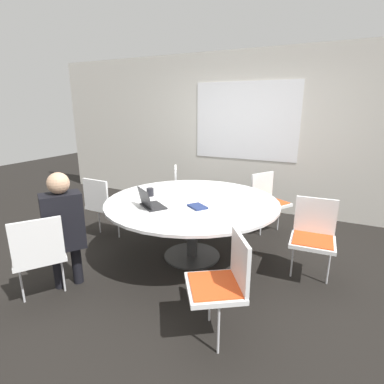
# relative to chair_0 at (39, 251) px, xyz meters

# --- Properties ---
(ground_plane) EXTENTS (16.00, 16.00, 0.00)m
(ground_plane) POSITION_rel_chair_0_xyz_m (0.88, 1.40, -0.52)
(ground_plane) COLOR black
(wall_back) EXTENTS (8.00, 0.07, 2.70)m
(wall_back) POSITION_rel_chair_0_xyz_m (0.88, 3.53, 0.84)
(wall_back) COLOR silver
(wall_back) RESTS_ON ground_plane
(conference_table) EXTENTS (2.03, 2.03, 0.73)m
(conference_table) POSITION_rel_chair_0_xyz_m (0.88, 1.40, 0.12)
(conference_table) COLOR #333333
(conference_table) RESTS_ON ground_plane
(chair_0) EXTENTS (0.60, 0.60, 0.86)m
(chair_0) POSITION_rel_chair_0_xyz_m (0.00, 0.00, 0.00)
(chair_0) COLOR white
(chair_0) RESTS_ON ground_plane
(chair_1) EXTENTS (0.59, 0.60, 0.86)m
(chair_1) POSITION_rel_chair_0_xyz_m (1.68, 0.30, 0.00)
(chair_1) COLOR white
(chair_1) RESTS_ON ground_plane
(chair_2) EXTENTS (0.46, 0.44, 0.86)m
(chair_2) POSITION_rel_chair_0_xyz_m (2.23, 1.53, 0.00)
(chair_2) COLOR white
(chair_2) RESTS_ON ground_plane
(chair_3) EXTENTS (0.59, 0.59, 0.86)m
(chair_3) POSITION_rel_chair_0_xyz_m (1.53, 2.59, 0.00)
(chair_3) COLOR white
(chair_3) RESTS_ON ground_plane
(chair_4) EXTENTS (0.58, 0.59, 0.86)m
(chair_4) POSITION_rel_chair_0_xyz_m (0.17, 2.56, 0.00)
(chair_4) COLOR white
(chair_4) RESTS_ON ground_plane
(chair_5) EXTENTS (0.46, 0.44, 0.86)m
(chair_5) POSITION_rel_chair_0_xyz_m (-0.48, 1.39, 0.00)
(chair_5) COLOR white
(chair_5) RESTS_ON ground_plane
(person_0) EXTENTS (0.39, 0.42, 1.21)m
(person_0) POSITION_rel_chair_0_xyz_m (0.07, 0.24, 0.19)
(person_0) COLOR black
(person_0) RESTS_ON ground_plane
(laptop) EXTENTS (0.38, 0.36, 0.21)m
(laptop) POSITION_rel_chair_0_xyz_m (0.58, 0.96, 0.27)
(laptop) COLOR #232326
(laptop) RESTS_ON conference_table
(spiral_notebook) EXTENTS (0.26, 0.24, 0.02)m
(spiral_notebook) POSITION_rel_chair_0_xyz_m (1.05, 1.19, 0.22)
(spiral_notebook) COLOR navy
(spiral_notebook) RESTS_ON conference_table
(coffee_cup) EXTENTS (0.09, 0.09, 0.10)m
(coffee_cup) POSITION_rel_chair_0_xyz_m (0.34, 1.34, 0.26)
(coffee_cup) COLOR black
(coffee_cup) RESTS_ON conference_table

